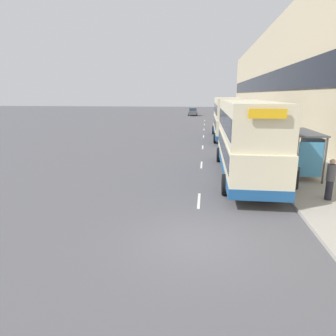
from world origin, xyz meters
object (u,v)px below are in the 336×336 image
at_px(bus_shelter, 305,145).
at_px(litter_bin, 293,178).
at_px(double_decker_bus_near, 246,137).
at_px(car_0, 193,112).
at_px(double_decker_bus_ahead, 227,117).
at_px(pedestrian_at_shelter, 330,179).

bearing_deg(bus_shelter, litter_bin, -114.58).
relative_size(double_decker_bus_near, car_0, 2.82).
xyz_separation_m(double_decker_bus_near, litter_bin, (2.08, -2.50, -1.62)).
relative_size(double_decker_bus_near, double_decker_bus_ahead, 1.04).
bearing_deg(litter_bin, pedestrian_at_shelter, -54.07).
bearing_deg(car_0, litter_bin, 97.67).
height_order(bus_shelter, litter_bin, bus_shelter).
distance_m(double_decker_bus_near, double_decker_bus_ahead, 15.43).
distance_m(bus_shelter, pedestrian_at_shelter, 4.26).
bearing_deg(litter_bin, double_decker_bus_ahead, 96.72).
height_order(double_decker_bus_near, double_decker_bus_ahead, same).
xyz_separation_m(bus_shelter, double_decker_bus_near, (-3.30, -0.17, 0.41)).
bearing_deg(car_0, bus_shelter, 99.39).
distance_m(pedestrian_at_shelter, litter_bin, 1.91).
height_order(double_decker_bus_ahead, car_0, double_decker_bus_ahead).
height_order(bus_shelter, double_decker_bus_ahead, double_decker_bus_ahead).
distance_m(double_decker_bus_ahead, pedestrian_at_shelter, 19.75).
relative_size(bus_shelter, pedestrian_at_shelter, 2.29).
height_order(double_decker_bus_near, litter_bin, double_decker_bus_near).
distance_m(bus_shelter, double_decker_bus_ahead, 15.63).
height_order(bus_shelter, double_decker_bus_near, double_decker_bus_near).
distance_m(bus_shelter, litter_bin, 3.18).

